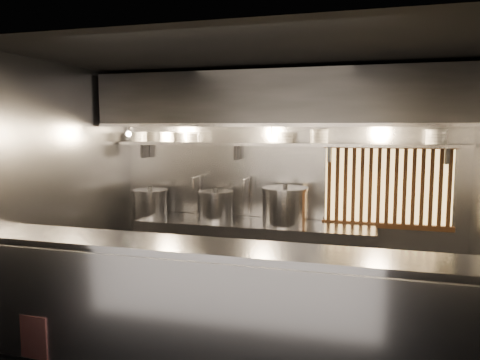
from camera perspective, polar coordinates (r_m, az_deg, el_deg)
The scene contains 23 objects.
floor at distance 5.09m, azimuth 1.75°, elevation -17.85°, with size 4.50×4.50×0.00m, color black.
ceiling at distance 4.69m, azimuth 1.87°, elevation 15.08°, with size 4.50×4.50×0.00m, color black.
wall_back at distance 6.15m, azimuth 5.31°, elevation -0.07°, with size 4.50×4.50×0.00m, color gray.
wall_left at distance 5.68m, azimuth -20.73°, elevation -1.00°, with size 3.00×3.00×0.00m, color gray.
serving_counter at distance 4.02m, azimuth -1.79°, elevation -15.90°, with size 4.50×0.56×1.13m.
cooking_bench at distance 6.04m, azimuth 1.70°, elevation -9.36°, with size 3.00×0.70×0.90m, color #9F9FA4.
bowl_shelf at distance 5.93m, azimuth 5.02°, elevation 4.35°, with size 4.40×0.34×0.04m, color #9F9FA4.
exhaust_hood at distance 5.72m, azimuth 4.64°, elevation 9.73°, with size 4.40×0.81×0.65m.
wood_screen at distance 5.99m, azimuth 17.51°, elevation -0.70°, with size 1.56×0.09×1.04m.
faucet_left at distance 6.35m, azimuth -5.18°, elevation -0.71°, with size 0.04×0.30×0.50m.
faucet_right at distance 6.13m, azimuth 0.93°, elevation -0.94°, with size 0.04×0.30×0.50m.
heat_lamp at distance 6.16m, azimuth -13.56°, elevation 6.01°, with size 0.25×0.35×0.20m.
pendant_bulb at distance 5.83m, azimuth 3.83°, elevation 5.13°, with size 0.09×0.09×0.19m.
stock_pot_left at distance 6.42m, azimuth -10.90°, elevation -2.73°, with size 0.63×0.63×0.40m.
stock_pot_mid at distance 6.09m, azimuth -3.04°, elevation -3.07°, with size 0.61×0.61×0.41m.
stock_pot_right at distance 5.79m, azimuth 5.50°, elevation -3.15°, with size 0.70×0.70×0.50m.
red_placard at distance 4.72m, azimuth -23.83°, elevation -17.15°, with size 0.28×0.02×0.39m, color red.
bowl_stack_0 at distance 6.62m, azimuth -12.22°, elevation 5.19°, with size 0.23×0.23×0.13m.
bowl_stack_1 at distance 6.42m, azimuth -8.90°, elevation 5.22°, with size 0.21×0.21×0.13m.
bowl_stack_2 at distance 6.27m, azimuth -5.60°, elevation 5.24°, with size 0.21×0.21×0.13m.
bowl_stack_3 at distance 5.92m, azimuth 5.55°, elevation 5.17°, with size 0.21×0.21×0.13m.
bowl_stack_4 at distance 5.86m, azimuth 9.61°, elevation 5.28°, with size 0.24×0.24×0.17m.
bowl_stack_5 at distance 5.85m, azimuth 22.76°, elevation 4.87°, with size 0.24×0.24×0.17m.
Camera 1 is at (1.16, -4.49, 2.10)m, focal length 35.00 mm.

